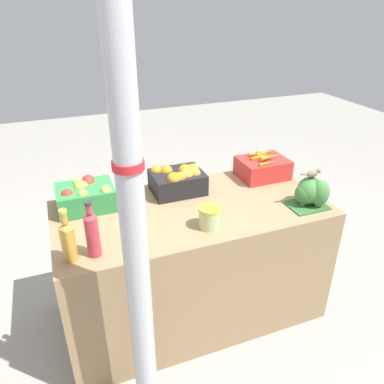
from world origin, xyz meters
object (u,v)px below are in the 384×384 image
(apple_crate, at_px, (85,195))
(pickle_jar, at_px, (209,217))
(sparrow_bird, at_px, (313,173))
(orange_crate, at_px, (179,179))
(carrot_crate, at_px, (263,167))
(support_pole, at_px, (130,186))
(juice_bottle_ruby, at_px, (92,233))
(juice_bottle_amber, at_px, (68,240))
(broccoli_pile, at_px, (311,192))

(apple_crate, distance_m, pickle_jar, 0.73)
(sparrow_bird, bearing_deg, orange_crate, 148.64)
(sparrow_bird, bearing_deg, apple_crate, 162.18)
(pickle_jar, distance_m, sparrow_bird, 0.65)
(carrot_crate, bearing_deg, support_pole, -142.44)
(apple_crate, relative_size, orange_crate, 1.00)
(apple_crate, height_order, juice_bottle_ruby, juice_bottle_ruby)
(juice_bottle_amber, height_order, pickle_jar, juice_bottle_amber)
(apple_crate, bearing_deg, juice_bottle_ruby, -92.48)
(orange_crate, height_order, sparrow_bird, sparrow_bird)
(broccoli_pile, xyz_separation_m, pickle_jar, (-0.64, -0.01, -0.03))
(apple_crate, height_order, juice_bottle_amber, juice_bottle_amber)
(orange_crate, distance_m, juice_bottle_amber, 0.84)
(apple_crate, bearing_deg, carrot_crate, -0.09)
(support_pole, height_order, carrot_crate, support_pole)
(apple_crate, xyz_separation_m, orange_crate, (0.56, -0.00, 0.01))
(apple_crate, height_order, pickle_jar, apple_crate)
(apple_crate, xyz_separation_m, sparrow_bird, (1.21, -0.43, 0.12))
(carrot_crate, bearing_deg, juice_bottle_ruby, -158.03)
(pickle_jar, bearing_deg, broccoli_pile, 0.84)
(orange_crate, xyz_separation_m, juice_bottle_ruby, (-0.58, -0.47, 0.04))
(apple_crate, xyz_separation_m, broccoli_pile, (1.21, -0.44, 0.01))
(apple_crate, relative_size, broccoli_pile, 1.43)
(juice_bottle_amber, height_order, sparrow_bird, juice_bottle_amber)
(apple_crate, relative_size, sparrow_bird, 2.31)
(support_pole, relative_size, apple_crate, 8.08)
(apple_crate, xyz_separation_m, carrot_crate, (1.16, -0.00, -0.01))
(carrot_crate, relative_size, juice_bottle_ruby, 1.11)
(support_pole, distance_m, carrot_crate, 1.39)
(broccoli_pile, bearing_deg, orange_crate, 146.30)
(apple_crate, height_order, orange_crate, orange_crate)
(support_pole, height_order, pickle_jar, support_pole)
(support_pole, height_order, broccoli_pile, support_pole)
(broccoli_pile, height_order, juice_bottle_ruby, juice_bottle_ruby)
(broccoli_pile, relative_size, sparrow_bird, 1.62)
(orange_crate, bearing_deg, pickle_jar, -87.97)
(juice_bottle_ruby, xyz_separation_m, sparrow_bird, (1.24, 0.05, 0.08))
(support_pole, height_order, sparrow_bird, support_pole)
(sparrow_bird, bearing_deg, support_pole, -159.45)
(juice_bottle_ruby, relative_size, sparrow_bird, 2.08)
(support_pole, height_order, juice_bottle_amber, support_pole)
(apple_crate, distance_m, orange_crate, 0.56)
(carrot_crate, height_order, juice_bottle_amber, juice_bottle_amber)
(juice_bottle_amber, bearing_deg, orange_crate, 34.42)
(pickle_jar, bearing_deg, carrot_crate, 37.55)
(support_pole, height_order, apple_crate, support_pole)
(orange_crate, bearing_deg, juice_bottle_ruby, -140.88)
(support_pole, xyz_separation_m, juice_bottle_ruby, (-0.13, 0.33, -0.37))
(juice_bottle_amber, bearing_deg, broccoli_pile, 1.62)
(support_pole, height_order, orange_crate, support_pole)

